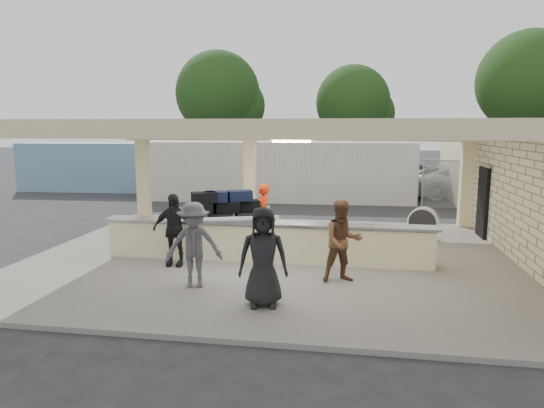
% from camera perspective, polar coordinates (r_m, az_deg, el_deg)
% --- Properties ---
extents(ground, '(120.00, 120.00, 0.00)m').
position_cam_1_polar(ground, '(12.58, -0.34, -6.52)').
color(ground, '#242426').
rests_on(ground, ground).
extents(pavilion, '(12.01, 10.00, 3.55)m').
position_cam_1_polar(pavilion, '(12.90, 1.09, 0.01)').
color(pavilion, slate).
rests_on(pavilion, ground).
extents(baggage_counter, '(8.20, 0.58, 0.98)m').
position_cam_1_polar(baggage_counter, '(11.95, -0.74, -4.44)').
color(baggage_counter, beige).
rests_on(baggage_counter, pavilion).
extents(luggage_cart, '(3.09, 2.43, 1.58)m').
position_cam_1_polar(luggage_cart, '(13.12, -5.81, -1.50)').
color(luggage_cart, silver).
rests_on(luggage_cart, pavilion).
extents(drum_fan, '(0.92, 0.54, 0.97)m').
position_cam_1_polar(drum_fan, '(14.81, 17.34, -2.08)').
color(drum_fan, silver).
rests_on(drum_fan, pavilion).
extents(baggage_handler, '(0.51, 0.70, 1.72)m').
position_cam_1_polar(baggage_handler, '(13.54, -1.16, -1.22)').
color(baggage_handler, red).
rests_on(baggage_handler, pavilion).
extents(passenger_a, '(0.93, 0.62, 1.76)m').
position_cam_1_polar(passenger_a, '(10.42, 8.30, -4.36)').
color(passenger_a, brown).
rests_on(passenger_a, pavilion).
extents(passenger_b, '(1.03, 0.41, 1.73)m').
position_cam_1_polar(passenger_b, '(11.73, -11.48, -2.99)').
color(passenger_b, black).
rests_on(passenger_b, pavilion).
extents(passenger_c, '(1.21, 0.71, 1.78)m').
position_cam_1_polar(passenger_c, '(10.09, -9.18, -4.77)').
color(passenger_c, '#4C4B50').
rests_on(passenger_c, pavilion).
extents(passenger_d, '(0.96, 0.52, 1.86)m').
position_cam_1_polar(passenger_d, '(8.92, -1.05, -6.23)').
color(passenger_d, black).
rests_on(passenger_d, pavilion).
extents(car_white_a, '(5.93, 4.23, 1.54)m').
position_cam_1_polar(car_white_a, '(25.14, 21.36, 2.51)').
color(car_white_a, silver).
rests_on(car_white_a, ground).
extents(car_dark, '(4.28, 3.41, 1.38)m').
position_cam_1_polar(car_dark, '(26.56, 16.38, 2.91)').
color(car_dark, black).
rests_on(car_dark, ground).
extents(container_white, '(12.53, 3.00, 2.70)m').
position_cam_1_polar(container_white, '(22.54, 0.52, 3.92)').
color(container_white, silver).
rests_on(container_white, ground).
extents(container_blue, '(9.83, 2.84, 2.53)m').
position_cam_1_polar(container_blue, '(27.21, -18.13, 4.18)').
color(container_blue, '#7596BB').
rests_on(container_blue, ground).
extents(tree_left, '(6.60, 6.30, 9.00)m').
position_cam_1_polar(tree_left, '(37.45, -5.83, 12.44)').
color(tree_left, '#382619').
rests_on(tree_left, ground).
extents(tree_mid, '(6.00, 5.60, 8.00)m').
position_cam_1_polar(tree_mid, '(38.13, 9.98, 11.34)').
color(tree_mid, '#382619').
rests_on(tree_mid, ground).
extents(tree_right, '(7.20, 7.00, 10.00)m').
position_cam_1_polar(tree_right, '(39.18, 28.30, 12.19)').
color(tree_right, '#382619').
rests_on(tree_right, ground).
extents(adjacent_building, '(6.00, 8.00, 3.20)m').
position_cam_1_polar(adjacent_building, '(23.24, 28.12, 3.63)').
color(adjacent_building, beige).
rests_on(adjacent_building, ground).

